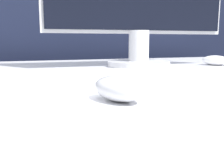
% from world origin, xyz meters
% --- Properties ---
extents(partition_panel, '(5.00, 0.03, 1.12)m').
position_xyz_m(partition_panel, '(0.00, 0.73, 0.56)').
color(partition_panel, black).
rests_on(partition_panel, ground_plane).
extents(computer_mouse_near, '(0.09, 0.12, 0.04)m').
position_xyz_m(computer_mouse_near, '(-0.07, -0.31, 0.79)').
color(computer_mouse_near, silver).
rests_on(computer_mouse_near, desk).
extents(keyboard, '(0.45, 0.16, 0.02)m').
position_xyz_m(keyboard, '(-0.17, -0.14, 0.78)').
color(keyboard, silver).
rests_on(keyboard, desk).
extents(computer_mouse_far, '(0.11, 0.12, 0.04)m').
position_xyz_m(computer_mouse_far, '(0.49, 0.14, 0.79)').
color(computer_mouse_far, white).
rests_on(computer_mouse_far, desk).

